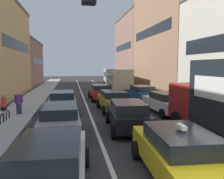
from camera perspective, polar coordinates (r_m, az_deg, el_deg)
name	(u,v)px	position (r m, az deg, el deg)	size (l,w,h in m)	color
sidewalk_left	(34,97)	(24.71, -18.92, -1.91)	(2.60, 64.00, 0.14)	#B2B2B2
lane_stripe_left	(83,97)	(24.46, -7.26, -1.86)	(0.16, 60.00, 0.01)	silver
lane_stripe_right	(114,96)	(24.86, 0.59, -1.69)	(0.16, 60.00, 0.01)	silver
building_row_right	(172,45)	(30.60, 14.88, 10.81)	(7.20, 43.90, 13.63)	#936B5B
taxi_centre_lane_front	(178,152)	(7.19, 16.35, -14.85)	(2.27, 4.40, 1.66)	yellow
sedan_left_lane_front	(50,164)	(6.36, -15.40, -17.66)	(2.28, 4.40, 1.49)	beige
sedan_centre_lane_second	(128,114)	(11.92, 4.03, -6.28)	(2.29, 4.41, 1.49)	black
wagon_left_lane_second	(60,119)	(11.15, -12.95, -7.28)	(2.11, 4.32, 1.49)	gray
hatchback_centre_lane_third	(113,100)	(16.83, 0.33, -2.66)	(2.15, 4.34, 1.49)	#B29319
sedan_left_lane_third	(63,101)	(16.89, -12.31, -2.76)	(2.13, 4.34, 1.49)	#759EB7
coupe_centre_lane_fourth	(100,92)	(22.26, -3.01, -0.54)	(2.11, 4.33, 1.49)	#A51E1E
sedan_right_lane_behind_truck	(166,102)	(16.23, 13.33, -3.14)	(2.26, 4.40, 1.49)	silver
wagon_right_lane_far	(141,93)	(21.21, 7.38, -0.91)	(2.28, 4.40, 1.49)	#194C8C
bus_mid_queue_primary	(116,77)	(31.92, 1.11, 3.17)	(3.07, 10.58, 2.90)	#BFB793
cyclist_on_sidewalk	(4,109)	(14.46, -25.47, -4.47)	(0.50, 1.73, 1.72)	black
pedestrian_mid_sidewalk	(19,102)	(16.19, -22.41, -2.93)	(0.49, 0.34, 1.66)	#262D47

